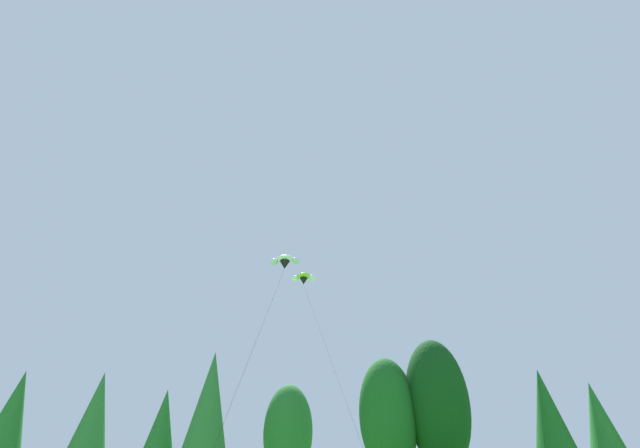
# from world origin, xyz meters

# --- Properties ---
(treeline_tree_b) EXTENTS (4.31, 4.31, 12.31)m
(treeline_tree_b) POSITION_xyz_m (-30.47, 43.11, 7.71)
(treeline_tree_b) COLOR #472D19
(treeline_tree_b) RESTS_ON ground_plane
(treeline_tree_c) EXTENTS (4.38, 4.38, 12.65)m
(treeline_tree_c) POSITION_xyz_m (-23.76, 46.00, 7.92)
(treeline_tree_c) COLOR #472D19
(treeline_tree_c) RESTS_ON ground_plane
(treeline_tree_d) EXTENTS (3.99, 3.99, 10.86)m
(treeline_tree_d) POSITION_xyz_m (-16.65, 46.32, 6.80)
(treeline_tree_d) COLOR #472D19
(treeline_tree_d) RESTS_ON ground_plane
(treeline_tree_e) EXTENTS (4.76, 4.76, 14.37)m
(treeline_tree_e) POSITION_xyz_m (-11.79, 45.46, 9.00)
(treeline_tree_e) COLOR #472D19
(treeline_tree_e) RESTS_ON ground_plane
(treeline_tree_f) EXTENTS (4.84, 4.84, 11.28)m
(treeline_tree_f) POSITION_xyz_m (-4.04, 47.18, 6.83)
(treeline_tree_f) COLOR #472D19
(treeline_tree_f) RESTS_ON ground_plane
(treeline_tree_g) EXTENTS (5.27, 5.27, 12.86)m
(treeline_tree_g) POSITION_xyz_m (5.65, 43.69, 7.78)
(treeline_tree_g) COLOR #472D19
(treeline_tree_g) RESTS_ON ground_plane
(treeline_tree_h) EXTENTS (5.72, 5.72, 14.52)m
(treeline_tree_h) POSITION_xyz_m (10.23, 43.73, 8.79)
(treeline_tree_h) COLOR #472D19
(treeline_tree_h) RESTS_ON ground_plane
(treeline_tree_i) EXTENTS (4.12, 4.12, 11.46)m
(treeline_tree_i) POSITION_xyz_m (19.55, 43.17, 7.18)
(treeline_tree_i) COLOR #472D19
(treeline_tree_i) RESTS_ON ground_plane
(treeline_tree_j) EXTENTS (3.92, 3.92, 10.53)m
(treeline_tree_j) POSITION_xyz_m (24.46, 44.72, 6.60)
(treeline_tree_j) COLOR #472D19
(treeline_tree_j) RESTS_ON ground_plane
(parafoil_kite_high_white) EXTENTS (3.21, 12.65, 19.16)m
(parafoil_kite_high_white) POSITION_xyz_m (-3.23, 36.32, 20.08)
(parafoil_kite_high_white) COLOR white
(parafoil_kite_mid_lime_white) EXTENTS (8.57, 20.03, 22.84)m
(parafoil_kite_mid_lime_white) POSITION_xyz_m (-2.96, 48.31, 23.72)
(parafoil_kite_mid_lime_white) COLOR #93D633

